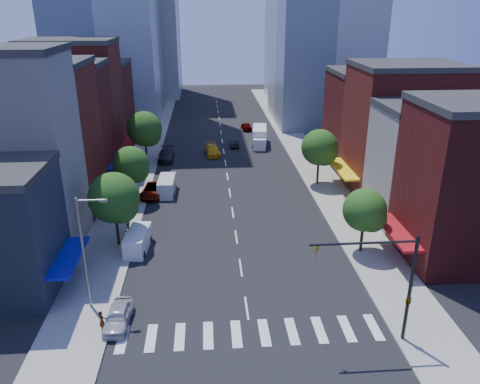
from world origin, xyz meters
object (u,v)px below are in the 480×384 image
at_px(pedestrian_near, 102,321).
at_px(box_truck, 260,137).
at_px(cargo_van_near, 137,241).
at_px(taxi, 213,150).
at_px(parked_car_second, 140,236).
at_px(pedestrian_far, 126,223).
at_px(parked_car_rear, 166,155).
at_px(cargo_van_far, 167,186).
at_px(traffic_car_far, 246,126).
at_px(parked_car_third, 152,191).
at_px(traffic_car_oncoming, 234,142).
at_px(parked_car_front, 118,316).

bearing_deg(pedestrian_near, box_truck, -31.45).
bearing_deg(cargo_van_near, taxi, 81.29).
xyz_separation_m(parked_car_second, pedestrian_far, (-1.64, 2.44, 0.33)).
bearing_deg(parked_car_rear, cargo_van_near, -92.06).
bearing_deg(cargo_van_near, pedestrian_far, 117.42).
xyz_separation_m(parked_car_rear, cargo_van_far, (1.08, -13.81, 0.22)).
bearing_deg(parked_car_rear, traffic_car_far, 51.36).
distance_m(traffic_car_far, pedestrian_far, 44.59).
bearing_deg(parked_car_third, pedestrian_far, -93.10).
relative_size(box_truck, pedestrian_near, 4.81).
bearing_deg(parked_car_rear, pedestrian_near, -93.08).
height_order(cargo_van_near, traffic_car_far, cargo_van_near).
bearing_deg(box_truck, parked_car_third, -119.47).
height_order(taxi, pedestrian_near, pedestrian_near).
bearing_deg(cargo_van_far, traffic_car_oncoming, 66.38).
bearing_deg(cargo_van_near, traffic_car_oncoming, 77.39).
distance_m(parked_car_second, traffic_car_oncoming, 35.03).
relative_size(traffic_car_far, pedestrian_far, 2.28).
height_order(parked_car_third, cargo_van_far, cargo_van_far).
xyz_separation_m(parked_car_third, pedestrian_far, (-1.64, -9.71, 0.32)).
distance_m(parked_car_third, taxi, 18.23).
xyz_separation_m(traffic_car_oncoming, pedestrian_near, (-12.37, -46.64, 0.26)).
height_order(parked_car_second, parked_car_rear, parked_car_rear).
height_order(parked_car_rear, traffic_car_far, parked_car_rear).
xyz_separation_m(cargo_van_far, traffic_car_oncoming, (9.65, 20.44, -0.34)).
height_order(parked_car_third, taxi, taxi).
bearing_deg(traffic_car_oncoming, traffic_car_far, -103.43).
bearing_deg(traffic_car_far, parked_car_rear, 47.37).
bearing_deg(pedestrian_far, box_truck, 156.91).
relative_size(parked_car_third, traffic_car_far, 1.28).
relative_size(parked_car_third, pedestrian_near, 3.31).
bearing_deg(parked_car_front, pedestrian_near, -141.07).
bearing_deg(parked_car_rear, parked_car_third, -93.30).
relative_size(cargo_van_near, cargo_van_far, 0.98).
distance_m(cargo_van_near, pedestrian_near, 11.95).
xyz_separation_m(parked_car_front, box_truck, (15.62, 46.29, 0.67)).
height_order(parked_car_rear, taxi, parked_car_rear).
xyz_separation_m(parked_car_rear, traffic_car_oncoming, (10.73, 6.64, -0.12)).
height_order(taxi, traffic_car_far, taxi).
bearing_deg(parked_car_third, pedestrian_near, -85.77).
relative_size(parked_car_front, cargo_van_near, 0.89).
distance_m(parked_car_front, cargo_van_near, 11.17).
distance_m(traffic_car_oncoming, pedestrian_far, 33.34).
xyz_separation_m(parked_car_second, parked_car_third, (0.00, 12.15, 0.01)).
relative_size(parked_car_second, pedestrian_near, 2.75).
bearing_deg(traffic_car_far, pedestrian_near, 70.37).
bearing_deg(cargo_van_far, cargo_van_near, -95.27).
height_order(traffic_car_far, pedestrian_far, pedestrian_far).
xyz_separation_m(box_truck, pedestrian_near, (-16.62, -47.03, -0.46)).
bearing_deg(cargo_van_far, parked_car_front, -92.21).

